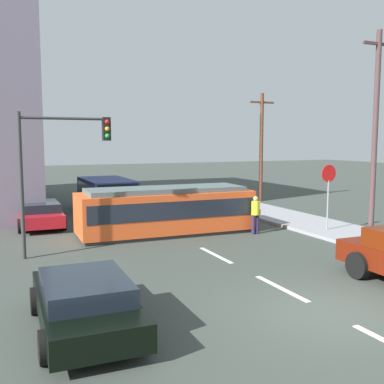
# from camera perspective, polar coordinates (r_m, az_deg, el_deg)

# --- Properties ---
(ground_plane) EXTENTS (120.00, 120.00, 0.00)m
(ground_plane) POSITION_cam_1_polar(r_m,az_deg,el_deg) (19.92, -2.25, -5.32)
(ground_plane) COLOR #3B423D
(sidewalk_curb_right) EXTENTS (3.20, 36.00, 0.14)m
(sidewalk_curb_right) POSITION_cam_1_polar(r_m,az_deg,el_deg) (20.28, 20.47, -5.32)
(sidewalk_curb_right) COLOR #92949A
(sidewalk_curb_right) RESTS_ON ground
(lane_stripe_1) EXTENTS (0.16, 2.40, 0.01)m
(lane_stripe_1) POSITION_cam_1_polar(r_m,az_deg,el_deg) (13.07, 11.11, -11.76)
(lane_stripe_1) COLOR silver
(lane_stripe_1) RESTS_ON ground
(lane_stripe_2) EXTENTS (0.16, 2.40, 0.01)m
(lane_stripe_2) POSITION_cam_1_polar(r_m,az_deg,el_deg) (16.36, 2.98, -7.91)
(lane_stripe_2) COLOR silver
(lane_stripe_2) RESTS_ON ground
(lane_stripe_3) EXTENTS (0.16, 2.40, 0.01)m
(lane_stripe_3) POSITION_cam_1_polar(r_m,az_deg,el_deg) (25.76, -7.41, -2.67)
(lane_stripe_3) COLOR silver
(lane_stripe_3) RESTS_ON ground
(lane_stripe_4) EXTENTS (0.16, 2.40, 0.01)m
(lane_stripe_4) POSITION_cam_1_polar(r_m,az_deg,el_deg) (31.50, -10.52, -1.06)
(lane_stripe_4) COLOR silver
(lane_stripe_4) RESTS_ON ground
(streetcar_tram) EXTENTS (7.64, 2.71, 2.05)m
(streetcar_tram) POSITION_cam_1_polar(r_m,az_deg,el_deg) (19.89, -3.30, -2.24)
(streetcar_tram) COLOR #E55222
(streetcar_tram) RESTS_ON ground
(city_bus) EXTENTS (2.59, 5.07, 1.84)m
(city_bus) POSITION_cam_1_polar(r_m,az_deg,el_deg) (27.02, -10.61, -0.06)
(city_bus) COLOR #3B4A8A
(city_bus) RESTS_ON ground
(pedestrian_crossing) EXTENTS (0.49, 0.36, 1.67)m
(pedestrian_crossing) POSITION_cam_1_polar(r_m,az_deg,el_deg) (20.00, 7.99, -2.58)
(pedestrian_crossing) COLOR #2C2042
(pedestrian_crossing) RESTS_ON ground
(parked_sedan_near) EXTENTS (2.17, 4.39, 1.19)m
(parked_sedan_near) POSITION_cam_1_polar(r_m,az_deg,el_deg) (10.29, -13.31, -13.23)
(parked_sedan_near) COLOR black
(parked_sedan_near) RESTS_ON ground
(parked_sedan_mid) EXTENTS (2.11, 4.41, 1.19)m
(parked_sedan_mid) POSITION_cam_1_polar(r_m,az_deg,el_deg) (22.72, -18.59, -2.59)
(parked_sedan_mid) COLOR maroon
(parked_sedan_mid) RESTS_ON ground
(parked_sedan_far) EXTENTS (2.07, 4.28, 1.19)m
(parked_sedan_far) POSITION_cam_1_polar(r_m,az_deg,el_deg) (29.51, -20.04, -0.64)
(parked_sedan_far) COLOR navy
(parked_sedan_far) RESTS_ON ground
(stop_sign) EXTENTS (0.76, 0.07, 2.88)m
(stop_sign) POSITION_cam_1_polar(r_m,az_deg,el_deg) (20.82, 16.76, 1.03)
(stop_sign) COLOR gray
(stop_sign) RESTS_ON sidewalk_curb_right
(traffic_light_mast) EXTENTS (3.17, 0.33, 5.04)m
(traffic_light_mast) POSITION_cam_1_polar(r_m,az_deg,el_deg) (16.53, -16.41, 4.42)
(traffic_light_mast) COLOR #333333
(traffic_light_mast) RESTS_ON ground
(utility_pole_near) EXTENTS (1.80, 0.24, 8.89)m
(utility_pole_near) POSITION_cam_1_polar(r_m,az_deg,el_deg) (22.08, 22.01, 7.45)
(utility_pole_near) COLOR #4E3638
(utility_pole_near) RESTS_ON ground
(utility_pole_mid) EXTENTS (1.80, 0.24, 7.19)m
(utility_pole_mid) POSITION_cam_1_polar(r_m,az_deg,el_deg) (30.86, 8.69, 5.84)
(utility_pole_mid) COLOR brown
(utility_pole_mid) RESTS_ON ground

